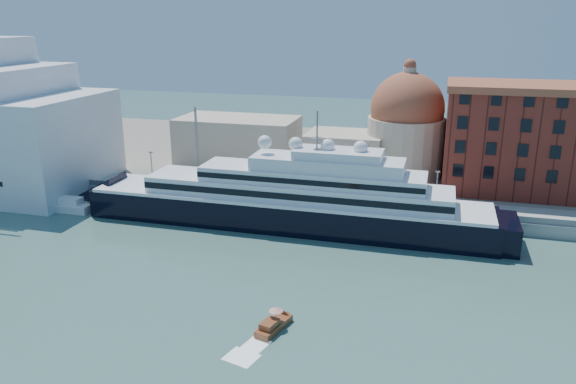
% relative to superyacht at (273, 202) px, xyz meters
% --- Properties ---
extents(ground, '(400.00, 400.00, 0.00)m').
position_rel_superyacht_xyz_m(ground, '(0.00, -23.00, -4.52)').
color(ground, '#3A645B').
rests_on(ground, ground).
extents(quay, '(180.00, 10.00, 2.50)m').
position_rel_superyacht_xyz_m(quay, '(0.00, 11.00, -3.27)').
color(quay, gray).
rests_on(quay, ground).
extents(land, '(260.00, 72.00, 2.00)m').
position_rel_superyacht_xyz_m(land, '(0.00, 52.00, -3.52)').
color(land, slate).
rests_on(land, ground).
extents(quay_fence, '(180.00, 0.10, 1.20)m').
position_rel_superyacht_xyz_m(quay_fence, '(0.00, 6.50, -1.42)').
color(quay_fence, slate).
rests_on(quay_fence, quay).
extents(superyacht, '(87.66, 12.15, 26.20)m').
position_rel_superyacht_xyz_m(superyacht, '(0.00, 0.00, 0.00)').
color(superyacht, black).
rests_on(superyacht, ground).
extents(service_barge, '(13.45, 4.74, 3.00)m').
position_rel_superyacht_xyz_m(service_barge, '(-44.66, -3.59, -3.66)').
color(service_barge, white).
rests_on(service_barge, ground).
extents(water_taxi, '(3.64, 6.57, 2.97)m').
position_rel_superyacht_xyz_m(water_taxi, '(11.09, -36.88, -3.81)').
color(water_taxi, maroon).
rests_on(water_taxi, ground).
extents(warehouse, '(43.00, 19.00, 23.25)m').
position_rel_superyacht_xyz_m(warehouse, '(52.00, 29.00, 9.27)').
color(warehouse, maroon).
rests_on(warehouse, land).
extents(church, '(66.00, 18.00, 25.50)m').
position_rel_superyacht_xyz_m(church, '(6.39, 34.72, 6.39)').
color(church, beige).
rests_on(church, land).
extents(lamp_posts, '(120.80, 2.40, 18.00)m').
position_rel_superyacht_xyz_m(lamp_posts, '(-12.67, 9.27, 5.32)').
color(lamp_posts, slate).
rests_on(lamp_posts, quay).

